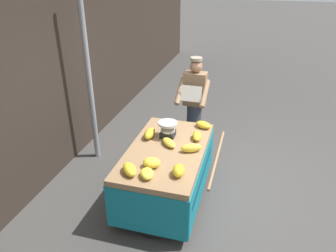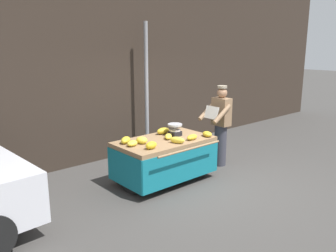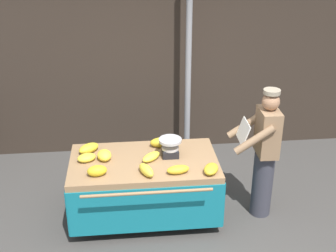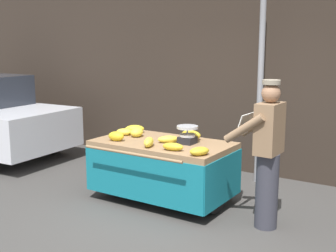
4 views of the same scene
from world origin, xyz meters
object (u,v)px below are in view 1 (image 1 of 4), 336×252
(banana_bunch_1, at_px, (169,143))
(vendor_person, at_px, (194,105))
(banana_bunch_5, at_px, (197,136))
(banana_bunch_6, at_px, (152,163))
(weighing_scale, at_px, (168,130))
(banana_bunch_0, at_px, (150,133))
(banana_bunch_2, at_px, (179,170))
(banana_bunch_8, at_px, (191,148))
(street_pole, at_px, (88,74))
(banana_cart, at_px, (167,162))
(banana_bunch_3, at_px, (130,169))
(banana_bunch_4, at_px, (147,174))
(banana_bunch_7, at_px, (203,125))

(banana_bunch_1, xyz_separation_m, vendor_person, (1.39, -0.08, 0.01))
(banana_bunch_5, bearing_deg, banana_bunch_6, 154.64)
(weighing_scale, bearing_deg, banana_bunch_1, -161.01)
(banana_bunch_0, height_order, banana_bunch_6, banana_bunch_0)
(banana_bunch_0, bearing_deg, banana_bunch_5, -78.73)
(banana_bunch_0, distance_m, banana_bunch_6, 0.77)
(banana_bunch_2, distance_m, banana_bunch_6, 0.37)
(banana_bunch_0, height_order, banana_bunch_5, banana_bunch_0)
(banana_bunch_6, xyz_separation_m, vendor_person, (1.96, -0.15, -0.01))
(banana_bunch_2, relative_size, banana_bunch_8, 0.80)
(street_pole, relative_size, banana_bunch_0, 10.54)
(banana_bunch_2, distance_m, banana_bunch_5, 0.93)
(banana_bunch_5, xyz_separation_m, banana_bunch_6, (-0.86, 0.41, 0.01))
(banana_bunch_6, bearing_deg, banana_cart, -7.25)
(banana_bunch_5, height_order, banana_bunch_6, banana_bunch_6)
(weighing_scale, xyz_separation_m, banana_bunch_3, (-1.01, 0.20, -0.06))
(banana_bunch_3, height_order, vendor_person, vendor_person)
(banana_cart, bearing_deg, banana_bunch_4, 176.00)
(weighing_scale, distance_m, banana_bunch_2, 0.96)
(banana_bunch_2, distance_m, vendor_person, 2.04)
(banana_cart, xyz_separation_m, banana_bunch_2, (-0.55, -0.30, 0.28))
(weighing_scale, xyz_separation_m, vendor_person, (1.15, -0.16, -0.06))
(banana_bunch_0, height_order, banana_bunch_2, same)
(street_pole, bearing_deg, banana_bunch_0, -113.33)
(weighing_scale, bearing_deg, banana_bunch_2, -156.83)
(banana_bunch_1, bearing_deg, banana_cart, 176.32)
(street_pole, xyz_separation_m, banana_cart, (-0.75, -1.50, -0.91))
(banana_bunch_1, xyz_separation_m, banana_bunch_7, (0.67, -0.37, 0.00))
(banana_bunch_1, height_order, banana_bunch_6, banana_bunch_6)
(banana_bunch_8, relative_size, vendor_person, 0.17)
(weighing_scale, height_order, banana_bunch_5, weighing_scale)
(banana_bunch_1, distance_m, banana_bunch_5, 0.44)
(street_pole, xyz_separation_m, banana_bunch_3, (-1.43, -1.23, -0.64))
(banana_bunch_8, xyz_separation_m, vendor_person, (1.47, 0.25, -0.00))
(street_pole, xyz_separation_m, banana_bunch_2, (-1.30, -1.81, -0.63))
(banana_cart, height_order, banana_bunch_0, banana_bunch_0)
(banana_bunch_2, height_order, vendor_person, vendor_person)
(banana_cart, distance_m, banana_bunch_8, 0.44)
(banana_bunch_5, bearing_deg, street_pole, 78.60)
(weighing_scale, height_order, banana_bunch_8, weighing_scale)
(weighing_scale, distance_m, banana_bunch_6, 0.81)
(banana_bunch_2, xyz_separation_m, banana_bunch_6, (0.07, 0.36, -0.00))
(street_pole, xyz_separation_m, vendor_person, (0.73, -1.59, -0.64))
(banana_cart, distance_m, banana_bunch_2, 0.69)
(banana_bunch_2, relative_size, banana_bunch_7, 0.90)
(banana_bunch_4, relative_size, banana_bunch_5, 0.84)
(street_pole, distance_m, banana_bunch_4, 2.15)
(banana_bunch_0, xyz_separation_m, banana_bunch_8, (-0.23, -0.67, -0.00))
(banana_bunch_1, relative_size, vendor_person, 0.16)
(banana_cart, distance_m, banana_bunch_6, 0.55)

